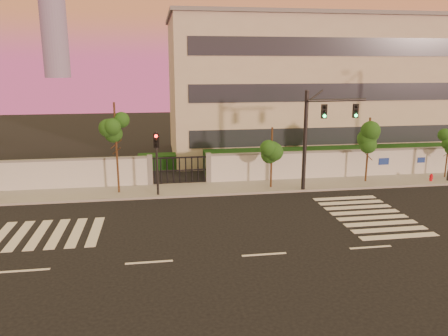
% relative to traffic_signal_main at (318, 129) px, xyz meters
% --- Properties ---
extents(ground, '(120.00, 120.00, 0.00)m').
position_rel_traffic_signal_main_xyz_m(ground, '(-5.75, -9.17, -4.16)').
color(ground, black).
rests_on(ground, ground).
extents(sidewalk, '(60.00, 3.00, 0.15)m').
position_rel_traffic_signal_main_xyz_m(sidewalk, '(-5.75, 1.33, -4.08)').
color(sidewalk, gray).
rests_on(sidewalk, ground).
extents(perimeter_wall, '(60.00, 0.36, 2.20)m').
position_rel_traffic_signal_main_xyz_m(perimeter_wall, '(-5.65, 2.83, -3.09)').
color(perimeter_wall, silver).
rests_on(perimeter_wall, ground).
extents(hedge_row, '(41.00, 4.25, 1.80)m').
position_rel_traffic_signal_main_xyz_m(hedge_row, '(-4.59, 5.57, -3.34)').
color(hedge_row, black).
rests_on(hedge_row, ground).
extents(institutional_building, '(24.40, 12.40, 12.25)m').
position_rel_traffic_signal_main_xyz_m(institutional_building, '(3.25, 12.82, 2.00)').
color(institutional_building, '#B5AD99').
rests_on(institutional_building, ground).
extents(road_markings, '(57.00, 7.62, 0.02)m').
position_rel_traffic_signal_main_xyz_m(road_markings, '(-7.33, -5.41, -4.15)').
color(road_markings, silver).
rests_on(road_markings, ground).
extents(street_tree_c, '(1.59, 1.26, 5.90)m').
position_rel_traffic_signal_main_xyz_m(street_tree_c, '(-12.73, 1.20, 0.18)').
color(street_tree_c, '#382314').
rests_on(street_tree_c, ground).
extents(street_tree_d, '(1.59, 1.26, 4.17)m').
position_rel_traffic_signal_main_xyz_m(street_tree_d, '(-2.75, 0.90, -1.08)').
color(street_tree_d, '#382314').
rests_on(street_tree_d, ground).
extents(street_tree_e, '(1.64, 1.30, 4.63)m').
position_rel_traffic_signal_main_xyz_m(street_tree_e, '(4.23, 1.33, -0.75)').
color(street_tree_e, '#382314').
rests_on(street_tree_e, ground).
extents(traffic_signal_main, '(4.16, 0.51, 6.58)m').
position_rel_traffic_signal_main_xyz_m(traffic_signal_main, '(0.00, 0.00, 0.00)').
color(traffic_signal_main, black).
rests_on(traffic_signal_main, ground).
extents(traffic_signal_secondary, '(0.33, 0.33, 4.18)m').
position_rel_traffic_signal_main_xyz_m(traffic_signal_secondary, '(-10.27, 0.26, -1.50)').
color(traffic_signal_secondary, black).
rests_on(traffic_signal_secondary, ground).
extents(fire_hydrant, '(0.25, 0.25, 0.67)m').
position_rel_traffic_signal_main_xyz_m(fire_hydrant, '(8.80, 0.64, -3.82)').
color(fire_hydrant, red).
rests_on(fire_hydrant, ground).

